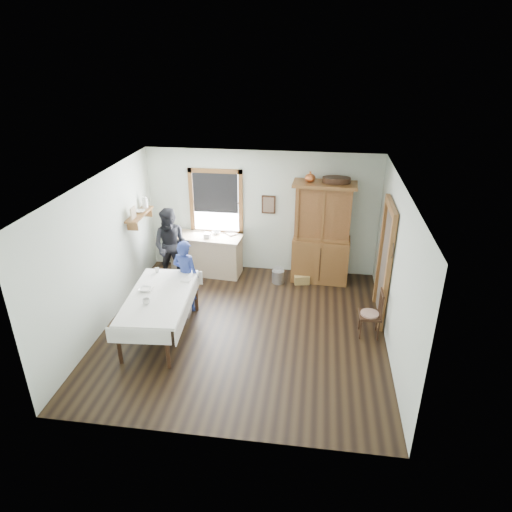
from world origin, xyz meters
name	(u,v)px	position (x,y,z in m)	size (l,w,h in m)	color
room	(243,262)	(0.00, 0.00, 1.35)	(5.01, 5.01, 2.70)	black
window	(216,199)	(-1.00, 2.46, 1.62)	(1.18, 0.07, 1.48)	white
doorway	(385,260)	(2.46, 0.85, 1.16)	(0.09, 1.14, 2.22)	#4B4036
wall_shelf	(140,213)	(-2.37, 1.54, 1.57)	(0.24, 1.00, 0.44)	brown
framed_picture	(269,205)	(0.15, 2.46, 1.55)	(0.30, 0.04, 0.40)	#362013
rug_beater	(393,243)	(2.45, 0.30, 1.72)	(0.27, 0.27, 0.01)	black
work_counter	(207,255)	(-1.17, 2.11, 0.44)	(1.55, 0.59, 0.89)	tan
china_hutch	(322,233)	(1.31, 2.14, 1.09)	(1.28, 0.61, 2.17)	brown
dining_table	(161,315)	(-1.41, -0.34, 0.40)	(1.05, 1.99, 0.80)	white
spindle_chair	(370,313)	(2.21, 0.15, 0.44)	(0.41, 0.41, 0.88)	#362013
pail	(278,276)	(0.44, 1.87, 0.14)	(0.26, 0.26, 0.28)	#A4A6AC
wicker_basket	(301,279)	(0.94, 1.92, 0.09)	(0.32, 0.23, 0.19)	#A88A4C
woman_blue	(186,278)	(-1.20, 0.58, 0.66)	(0.48, 0.32, 1.33)	navy
figure_dark	(172,249)	(-1.80, 1.64, 0.76)	(0.74, 0.57, 1.52)	black
table_cup_a	(146,301)	(-1.51, -0.64, 0.85)	(0.12, 0.12, 0.09)	silver
table_cup_b	(157,270)	(-1.72, 0.48, 0.84)	(0.09, 0.09, 0.08)	silver
table_bowl	(145,289)	(-1.69, -0.22, 0.83)	(0.23, 0.23, 0.06)	silver
counter_book	(227,234)	(-0.73, 2.24, 0.90)	(0.17, 0.23, 0.02)	brown
counter_bowl	(216,233)	(-0.98, 2.26, 0.92)	(0.19, 0.19, 0.06)	silver
shelf_bowl	(140,211)	(-2.37, 1.55, 1.60)	(0.22, 0.22, 0.05)	silver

